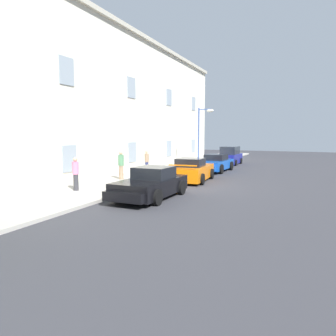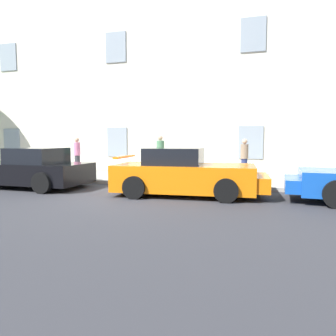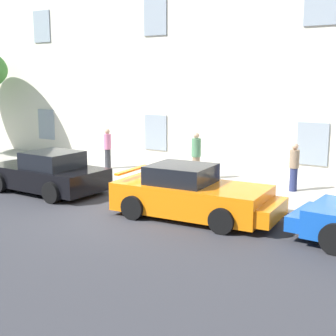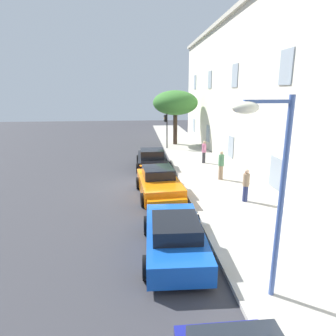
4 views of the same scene
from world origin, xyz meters
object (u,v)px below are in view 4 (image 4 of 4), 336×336
at_px(tree_near_kerb, 175,103).
at_px(street_lamp, 267,163).
at_px(sportscar_white_middle, 174,234).
at_px(sportscar_red_lead, 152,159).
at_px(pedestrian_strolling, 204,152).
at_px(traffic_light, 166,125).
at_px(pedestrian_bystander, 221,165).
at_px(sportscar_yellow_flank, 160,185).
at_px(pedestrian_admiring, 246,185).

height_order(tree_near_kerb, street_lamp, tree_near_kerb).
distance_m(sportscar_white_middle, street_lamp, 4.48).
height_order(sportscar_red_lead, street_lamp, street_lamp).
height_order(sportscar_white_middle, pedestrian_strolling, pedestrian_strolling).
xyz_separation_m(traffic_light, pedestrian_bystander, (10.44, 2.31, -1.33)).
height_order(sportscar_white_middle, street_lamp, street_lamp).
relative_size(sportscar_yellow_flank, sportscar_white_middle, 0.98).
bearing_deg(sportscar_red_lead, pedestrian_admiring, 29.32).
xyz_separation_m(sportscar_yellow_flank, traffic_light, (-12.69, 1.61, 1.74)).
bearing_deg(pedestrian_admiring, sportscar_white_middle, -45.98).
xyz_separation_m(sportscar_yellow_flank, pedestrian_admiring, (1.42, 4.09, 0.35)).
xyz_separation_m(sportscar_red_lead, traffic_light, (-6.67, 1.70, 1.75)).
bearing_deg(tree_near_kerb, street_lamp, -2.12).
height_order(traffic_light, pedestrian_admiring, traffic_light).
height_order(tree_near_kerb, pedestrian_bystander, tree_near_kerb).
relative_size(sportscar_red_lead, pedestrian_admiring, 2.84).
bearing_deg(traffic_light, pedestrian_admiring, 9.94).
bearing_deg(sportscar_yellow_flank, sportscar_white_middle, 1.12).
xyz_separation_m(tree_near_kerb, traffic_light, (2.04, -1.13, -1.89)).
height_order(sportscar_yellow_flank, sportscar_white_middle, sportscar_yellow_flank).
distance_m(pedestrian_admiring, pedestrian_bystander, 3.67).
height_order(sportscar_red_lead, pedestrian_admiring, pedestrian_admiring).
bearing_deg(street_lamp, traffic_light, -179.20).
height_order(street_lamp, pedestrian_bystander, street_lamp).
bearing_deg(street_lamp, pedestrian_bystander, 168.79).
relative_size(traffic_light, street_lamp, 0.64).
relative_size(traffic_light, pedestrian_strolling, 1.94).
bearing_deg(sportscar_white_middle, street_lamp, 33.97).
bearing_deg(pedestrian_strolling, sportscar_white_middle, -17.67).
bearing_deg(pedestrian_admiring, sportscar_yellow_flank, -109.18).
height_order(sportscar_yellow_flank, traffic_light, traffic_light).
distance_m(sportscar_red_lead, pedestrian_bystander, 5.52).
bearing_deg(traffic_light, sportscar_red_lead, -14.30).
bearing_deg(sportscar_red_lead, sportscar_white_middle, 0.96).
height_order(sportscar_white_middle, traffic_light, traffic_light).
bearing_deg(pedestrian_strolling, tree_near_kerb, -172.41).
bearing_deg(pedestrian_strolling, sportscar_red_lead, -83.37).
xyz_separation_m(pedestrian_strolling, pedestrian_bystander, (4.23, 0.08, 0.04)).
xyz_separation_m(sportscar_yellow_flank, pedestrian_bystander, (-2.24, 3.92, 0.42)).
xyz_separation_m(tree_near_kerb, pedestrian_strolling, (8.26, 1.10, -3.26)).
relative_size(sportscar_white_middle, tree_near_kerb, 0.91).
xyz_separation_m(sportscar_white_middle, tree_near_kerb, (-20.00, 2.64, 3.65)).
relative_size(tree_near_kerb, pedestrian_admiring, 3.31).
xyz_separation_m(sportscar_yellow_flank, pedestrian_strolling, (-6.47, 3.84, 0.38)).
height_order(sportscar_red_lead, sportscar_white_middle, sportscar_red_lead).
bearing_deg(pedestrian_bystander, traffic_light, -167.54).
height_order(street_lamp, pedestrian_strolling, street_lamp).
height_order(sportscar_yellow_flank, pedestrian_bystander, pedestrian_bystander).
distance_m(sportscar_yellow_flank, tree_near_kerb, 15.41).
bearing_deg(pedestrian_admiring, sportscar_red_lead, -150.68).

